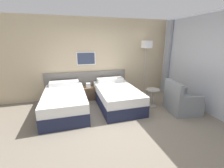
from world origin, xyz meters
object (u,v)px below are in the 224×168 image
at_px(floor_lamp, 147,48).
at_px(side_table, 153,94).
at_px(bed_near_window, 117,96).
at_px(armchair, 181,102).
at_px(nightstand, 89,93).
at_px(bed_near_door, 65,102).

distance_m(floor_lamp, side_table, 1.74).
height_order(bed_near_window, armchair, armchair).
xyz_separation_m(nightstand, floor_lamp, (2.10, -0.05, 1.48)).
relative_size(bed_near_door, side_table, 3.70).
xyz_separation_m(bed_near_window, floor_lamp, (1.33, 0.71, 1.41)).
bearing_deg(side_table, armchair, -44.99).
distance_m(side_table, armchair, 0.82).
distance_m(bed_near_door, side_table, 2.60).
relative_size(bed_near_door, floor_lamp, 1.02).
relative_size(floor_lamp, armchair, 2.17).
distance_m(bed_near_window, side_table, 1.10).
bearing_deg(nightstand, armchair, -35.63).
bearing_deg(floor_lamp, armchair, -80.29).
bearing_deg(armchair, nightstand, 62.79).
bearing_deg(bed_near_window, floor_lamp, 28.04).
relative_size(bed_near_door, bed_near_window, 1.00).
distance_m(bed_near_door, floor_lamp, 3.27).
relative_size(nightstand, side_table, 1.05).
xyz_separation_m(floor_lamp, armchair, (0.28, -1.66, -1.43)).
bearing_deg(floor_lamp, nightstand, 178.59).
relative_size(nightstand, armchair, 0.63).
bearing_deg(nightstand, bed_near_door, -135.33).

